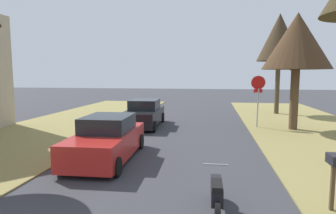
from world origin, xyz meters
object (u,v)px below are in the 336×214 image
parked_sedan_red (107,140)px  parked_sedan_black (144,114)px  stop_sign_far (258,90)px  street_tree_right_mid_b (297,42)px  curbside_mailbox (334,166)px  parked_motorcycle (216,195)px  street_tree_right_far (279,38)px

parked_sedan_red → parked_sedan_black: (-0.26, 6.76, 0.00)m
stop_sign_far → street_tree_right_mid_b: size_ratio=0.47×
curbside_mailbox → parked_sedan_black: bearing=124.2°
parked_motorcycle → parked_sedan_black: bearing=111.6°
street_tree_right_far → parked_sedan_red: bearing=-122.9°
street_tree_right_mid_b → parked_sedan_black: 9.37m
stop_sign_far → curbside_mailbox: bearing=-89.4°
parked_sedan_black → parked_motorcycle: bearing=-68.4°
street_tree_right_far → parked_motorcycle: street_tree_right_far is taller
street_tree_right_far → curbside_mailbox: 17.29m
parked_sedan_red → parked_sedan_black: 6.77m
parked_motorcycle → curbside_mailbox: curbside_mailbox is taller
curbside_mailbox → street_tree_right_far: bearing=82.2°
street_tree_right_far → curbside_mailbox: size_ratio=5.98×
stop_sign_far → parked_sedan_red: stop_sign_far is taller
street_tree_right_mid_b → street_tree_right_far: (0.49, 6.57, 1.03)m
parked_motorcycle → street_tree_right_mid_b: bearing=67.6°
stop_sign_far → parked_sedan_red: size_ratio=0.66×
stop_sign_far → street_tree_right_far: 7.55m
street_tree_right_far → parked_sedan_red: size_ratio=1.70×
parked_sedan_red → curbside_mailbox: (6.42, -3.07, 0.33)m
street_tree_right_far → parked_sedan_black: bearing=-143.4°
stop_sign_far → parked_sedan_black: stop_sign_far is taller
street_tree_right_far → parked_sedan_red: (-8.67, -13.40, -5.10)m
stop_sign_far → street_tree_right_far: (2.36, 6.18, 3.64)m
street_tree_right_mid_b → street_tree_right_far: street_tree_right_far is taller
stop_sign_far → parked_sedan_black: size_ratio=0.66×
street_tree_right_mid_b → parked_motorcycle: street_tree_right_mid_b is taller
street_tree_right_far → parked_sedan_black: (-8.93, -6.64, -5.10)m
street_tree_right_mid_b → stop_sign_far: bearing=168.2°
parked_sedan_red → curbside_mailbox: 7.13m
street_tree_right_far → parked_sedan_black: 12.24m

